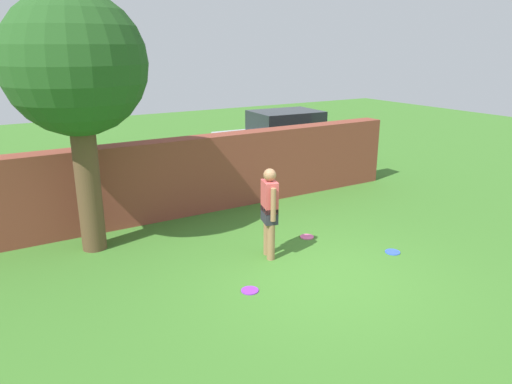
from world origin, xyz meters
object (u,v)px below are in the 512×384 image
person (269,209)px  frisbee_blue (393,252)px  frisbee_pink (307,237)px  frisbee_purple (250,290)px  tree (76,68)px  car (285,139)px

person → frisbee_blue: size_ratio=6.00×
frisbee_pink → frisbee_purple: (-2.05, -1.27, 0.00)m
tree → car: (6.57, 3.35, -2.38)m
person → car: car is taller
frisbee_blue → frisbee_purple: size_ratio=1.00×
car → frisbee_blue: size_ratio=15.90×
person → frisbee_purple: (-0.93, -0.90, -0.89)m
tree → frisbee_blue: bearing=-33.1°
car → frisbee_blue: (-1.97, -6.35, -0.85)m
car → frisbee_blue: bearing=-103.9°
tree → frisbee_purple: 4.64m
tree → car: tree is taller
car → frisbee_blue: 6.71m
tree → frisbee_blue: (4.60, -3.00, -3.24)m
frisbee_blue → frisbee_purple: 2.95m
person → frisbee_pink: size_ratio=6.00×
frisbee_blue → person: bearing=153.2°
person → frisbee_purple: person is taller
person → car: (3.99, 5.33, -0.04)m
person → car: bearing=-20.4°
car → frisbee_purple: 7.99m
car → tree: bearing=-149.6°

